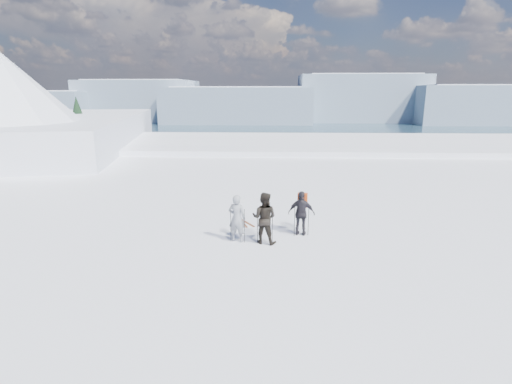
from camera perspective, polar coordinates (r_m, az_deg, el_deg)
lake_basin at (r=44.07m, az=3.92°, el=-1.72°), size 820.00×820.00×71.62m
far_mountain_range at (r=468.31m, az=6.29°, el=12.75°), size 770.00×110.00×53.00m
near_ridge at (r=49.60m, az=-28.36°, el=1.98°), size 31.37×35.68×25.62m
skier_grey at (r=15.34m, az=-2.75°, el=-3.78°), size 0.78×0.61×1.87m
skier_dark at (r=15.17m, az=1.18°, el=-3.72°), size 1.14×0.99×2.00m
skier_pack at (r=16.11m, az=6.52°, el=-3.05°), size 1.13×0.63×1.82m
backpack at (r=16.03m, az=6.73°, el=1.29°), size 0.42×0.28×0.57m
ski_poles at (r=15.54m, az=1.82°, el=-4.66°), size 3.07×0.99×1.35m
skis_loose at (r=17.88m, az=-1.86°, el=-4.20°), size 0.99×1.63×0.03m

